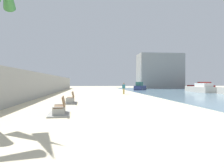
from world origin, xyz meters
TOP-DOWN VIEW (x-y plane):
  - ground_plane at (0.00, 18.00)m, footprint 120.00×120.00m
  - seawall at (-7.50, 18.00)m, footprint 0.80×64.00m
  - bench_near at (-3.20, 1.46)m, footprint 1.27×2.18m
  - bench_far at (-3.15, 7.30)m, footprint 1.16×2.13m
  - person_walking at (3.32, 19.61)m, footprint 0.49×0.30m
  - boat_outer at (17.29, 23.57)m, footprint 2.50×7.64m
  - boat_far_right at (25.91, 38.58)m, footprint 3.97×7.26m
  - boat_far_left at (9.43, 34.46)m, footprint 3.95×5.90m
  - harbor_building at (17.92, 46.00)m, footprint 12.00×6.00m

SIDE VIEW (x-z plane):
  - ground_plane at x=0.00m, z-range 0.00..0.00m
  - bench_near at x=-3.20m, z-range -0.26..0.72m
  - bench_far at x=-3.15m, z-range -0.26..0.72m
  - boat_outer at x=17.29m, z-range -0.14..1.39m
  - boat_far_right at x=25.91m, z-range -0.18..1.55m
  - boat_far_left at x=9.43m, z-range -2.30..3.70m
  - person_walking at x=3.32m, z-range 0.13..1.77m
  - seawall at x=-7.50m, z-range 0.00..2.80m
  - harbor_building at x=17.92m, z-range 0.00..9.49m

